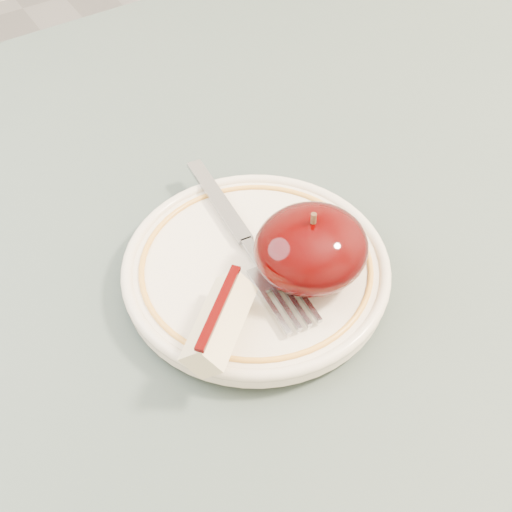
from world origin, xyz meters
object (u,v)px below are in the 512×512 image
plate (256,269)px  apple_half (311,248)px  table (314,344)px  fork (247,242)px

plate → apple_half: 0.05m
table → apple_half: bearing=-167.2°
plate → fork: 0.02m
table → plate: 0.11m
table → apple_half: apple_half is taller
fork → apple_half: bearing=-146.0°
table → plate: bearing=151.8°
table → fork: 0.12m
plate → table: bearing=-28.2°
plate → fork: bearing=77.4°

